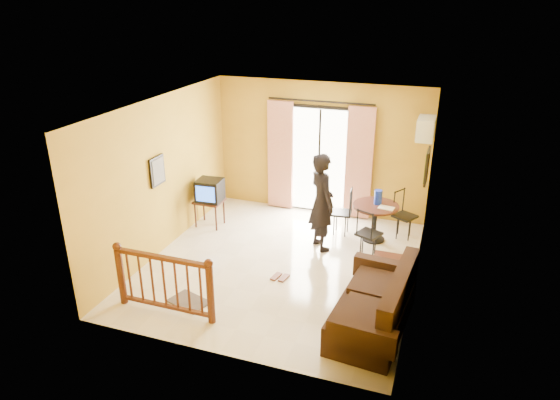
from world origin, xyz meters
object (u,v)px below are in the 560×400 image
(television, at_px, (210,190))
(sofa, at_px, (377,308))
(coffee_table, at_px, (387,274))
(dining_table, at_px, (375,212))
(standing_person, at_px, (322,202))

(television, relative_size, sofa, 0.26)
(television, bearing_deg, sofa, -35.25)
(coffee_table, bearing_deg, sofa, -89.49)
(television, relative_size, coffee_table, 0.55)
(coffee_table, distance_m, sofa, 1.08)
(dining_table, bearing_deg, sofa, -80.04)
(coffee_table, xyz_separation_m, standing_person, (-1.37, 1.04, 0.64))
(coffee_table, bearing_deg, dining_table, 105.80)
(sofa, bearing_deg, dining_table, 105.28)
(sofa, xyz_separation_m, standing_person, (-1.38, 2.12, 0.57))
(television, xyz_separation_m, dining_table, (3.24, 0.46, -0.20))
(television, relative_size, dining_table, 0.59)
(television, height_order, sofa, television)
(television, height_order, coffee_table, television)
(sofa, height_order, standing_person, standing_person)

